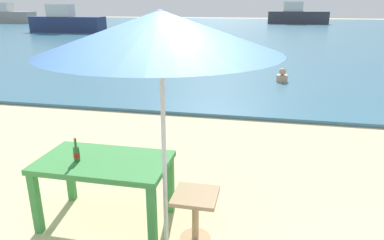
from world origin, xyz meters
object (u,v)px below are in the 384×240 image
beer_bottle_amber (76,153)px  boat_sailboat (67,22)px  swimmer_person (282,76)px  boat_barge (297,16)px  boat_cargo_ship (8,16)px  patio_umbrella (161,32)px  picnic_table_green (104,169)px  side_table_wood (195,210)px

beer_bottle_amber → boat_sailboat: (-14.10, 23.68, 0.01)m
beer_bottle_amber → boat_sailboat: bearing=120.8°
swimmer_person → boat_barge: bearing=85.2°
boat_cargo_ship → beer_bottle_amber: bearing=-50.8°
patio_umbrella → boat_cargo_ship: bearing=130.0°
picnic_table_green → patio_umbrella: bearing=-16.5°
beer_bottle_amber → side_table_wood: beer_bottle_amber is taller
picnic_table_green → patio_umbrella: 1.66m
swimmer_person → boat_cargo_ship: (-31.10, 27.44, 0.68)m
beer_bottle_amber → side_table_wood: (1.29, -0.05, -0.50)m
boat_cargo_ship → boat_sailboat: boat_cargo_ship is taller
beer_bottle_amber → swimmer_person: size_ratio=0.65×
side_table_wood → patio_umbrella: bearing=-162.4°
beer_bottle_amber → swimmer_person: beer_bottle_amber is taller
swimmer_person → boat_cargo_ship: boat_cargo_ship is taller
swimmer_person → boat_sailboat: bearing=136.1°
boat_cargo_ship → boat_sailboat: bearing=-38.3°
picnic_table_green → swimmer_person: size_ratio=3.41×
picnic_table_green → boat_cargo_ship: 45.51m
boat_sailboat → boat_barge: 25.49m
patio_umbrella → boat_sailboat: 28.23m
picnic_table_green → side_table_wood: (1.03, -0.13, -0.30)m
picnic_table_green → boat_sailboat: bearing=121.3°
beer_bottle_amber → boat_sailboat: boat_sailboat is taller
beer_bottle_amber → swimmer_person: (2.43, 7.76, -0.61)m
beer_bottle_amber → patio_umbrella: (1.00, -0.14, 1.26)m
swimmer_person → boat_cargo_ship: bearing=138.6°
patio_umbrella → boat_barge: size_ratio=0.34×
side_table_wood → boat_cargo_ship: 46.27m
side_table_wood → boat_cargo_ship: size_ratio=0.08×
patio_umbrella → side_table_wood: bearing=17.6°
boat_sailboat → side_table_wood: bearing=-57.0°
beer_bottle_amber → swimmer_person: 8.16m
side_table_wood → picnic_table_green: bearing=172.9°
boat_cargo_ship → boat_barge: size_ratio=0.96×
patio_umbrella → boat_sailboat: size_ratio=0.38×
swimmer_person → boat_cargo_ship: 41.49m
picnic_table_green → beer_bottle_amber: 0.34m
patio_umbrella → swimmer_person: (1.42, 7.90, -1.88)m
side_table_wood → boat_sailboat: bearing=123.0°
side_table_wood → boat_cargo_ship: boat_cargo_ship is taller
boat_barge → boat_sailboat: bearing=-139.1°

